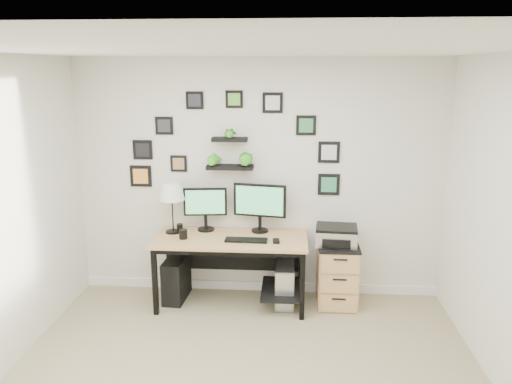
# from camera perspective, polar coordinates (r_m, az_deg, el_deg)

# --- Properties ---
(room) EXTENTS (4.00, 4.00, 4.00)m
(room) POSITION_cam_1_polar(r_m,az_deg,el_deg) (5.83, 0.27, -10.67)
(room) COLOR tan
(room) RESTS_ON ground
(desk) EXTENTS (1.60, 0.70, 0.75)m
(desk) POSITION_cam_1_polar(r_m,az_deg,el_deg) (5.33, -2.44, -6.38)
(desk) COLOR tan
(desk) RESTS_ON ground
(monitor_left) EXTENTS (0.47, 0.20, 0.48)m
(monitor_left) POSITION_cam_1_polar(r_m,az_deg,el_deg) (5.43, -5.81, -1.58)
(monitor_left) COLOR black
(monitor_left) RESTS_ON desk
(monitor_right) EXTENTS (0.57, 0.21, 0.53)m
(monitor_right) POSITION_cam_1_polar(r_m,az_deg,el_deg) (5.35, 0.44, -1.35)
(monitor_right) COLOR black
(monitor_right) RESTS_ON desk
(keyboard) EXTENTS (0.44, 0.15, 0.02)m
(keyboard) POSITION_cam_1_polar(r_m,az_deg,el_deg) (5.15, -1.13, -5.52)
(keyboard) COLOR black
(keyboard) RESTS_ON desk
(mouse) EXTENTS (0.07, 0.11, 0.03)m
(mouse) POSITION_cam_1_polar(r_m,az_deg,el_deg) (5.12, 2.31, -5.61)
(mouse) COLOR black
(mouse) RESTS_ON desk
(table_lamp) EXTENTS (0.27, 0.27, 0.55)m
(table_lamp) POSITION_cam_1_polar(r_m,az_deg,el_deg) (5.37, -9.61, -0.07)
(table_lamp) COLOR black
(table_lamp) RESTS_ON desk
(mug) EXTENTS (0.09, 0.09, 0.10)m
(mug) POSITION_cam_1_polar(r_m,az_deg,el_deg) (5.27, -8.32, -4.79)
(mug) COLOR black
(mug) RESTS_ON desk
(pen_cup) EXTENTS (0.07, 0.07, 0.09)m
(pen_cup) POSITION_cam_1_polar(r_m,az_deg,el_deg) (5.50, -8.70, -4.06)
(pen_cup) COLOR black
(pen_cup) RESTS_ON desk
(pc_tower_black) EXTENTS (0.24, 0.48, 0.47)m
(pc_tower_black) POSITION_cam_1_polar(r_m,az_deg,el_deg) (5.62, -9.08, -9.75)
(pc_tower_black) COLOR black
(pc_tower_black) RESTS_ON ground
(pc_tower_grey) EXTENTS (0.20, 0.45, 0.45)m
(pc_tower_grey) POSITION_cam_1_polar(r_m,az_deg,el_deg) (5.46, 3.30, -10.48)
(pc_tower_grey) COLOR gray
(pc_tower_grey) RESTS_ON ground
(file_cabinet) EXTENTS (0.43, 0.53, 0.67)m
(file_cabinet) POSITION_cam_1_polar(r_m,az_deg,el_deg) (5.49, 9.26, -9.22)
(file_cabinet) COLOR tan
(file_cabinet) RESTS_ON ground
(printer) EXTENTS (0.45, 0.38, 0.19)m
(printer) POSITION_cam_1_polar(r_m,az_deg,el_deg) (5.34, 9.16, -4.91)
(printer) COLOR silver
(printer) RESTS_ON file_cabinet
(wall_decor) EXTENTS (2.30, 0.18, 1.11)m
(wall_decor) POSITION_cam_1_polar(r_m,az_deg,el_deg) (5.33, -2.80, 5.12)
(wall_decor) COLOR black
(wall_decor) RESTS_ON ground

